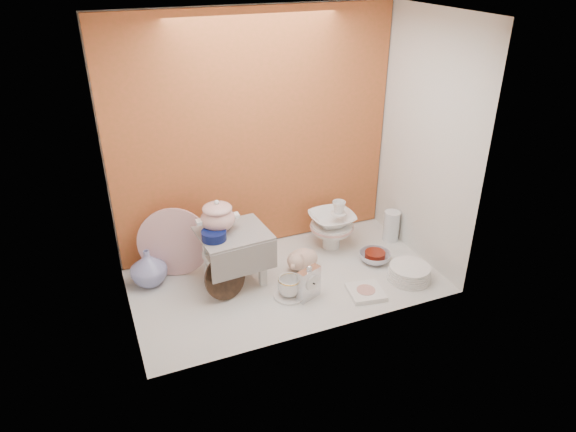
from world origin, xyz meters
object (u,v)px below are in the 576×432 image
Objects in this scene: mantel_clock at (309,282)px; step_stool at (234,257)px; plush_pig at (302,259)px; soup_tureen at (218,216)px; crystal_bowl at (375,257)px; blue_white_vase at (148,267)px; porcelain_tower at (332,225)px; gold_rim_teacup at (290,286)px; dinner_plate_stack at (409,273)px; floral_platter at (174,242)px.

step_stool is at bearing 113.92° from mantel_clock.
plush_pig is at bearing -9.82° from step_stool.
soup_tureen is 1.20× the size of crystal_bowl.
blue_white_vase reaches higher than mantel_clock.
step_stool is 0.28m from soup_tureen.
porcelain_tower reaches higher than mantel_clock.
gold_rim_teacup is at bearing -138.98° from porcelain_tower.
dinner_plate_stack is at bearing -27.09° from mantel_clock.
soup_tureen is at bearing -173.06° from porcelain_tower.
floral_platter is at bearing 140.47° from step_stool.
plush_pig is at bearing 51.35° from mantel_clock.
floral_platter reaches higher than plush_pig.
mantel_clock is at bearing -124.89° from plush_pig.
mantel_clock is at bearing -128.90° from porcelain_tower.
porcelain_tower is (0.47, 0.41, 0.10)m from gold_rim_teacup.
floral_platter is at bearing 117.90° from mantel_clock.
dinner_plate_stack is at bearing -25.17° from floral_platter.
soup_tureen reaches higher than step_stool.
gold_rim_teacup is 0.66m from crystal_bowl.
floral_platter reaches higher than dinner_plate_stack.
crystal_bowl is (1.36, -0.30, -0.08)m from blue_white_vase.
porcelain_tower is at bearing 122.71° from crystal_bowl.
crystal_bowl is 0.35m from porcelain_tower.
step_stool is at bearing -19.35° from blue_white_vase.
blue_white_vase is 1.55m from dinner_plate_stack.
dinner_plate_stack is at bearing -25.74° from step_stool.
plush_pig is 1.82× the size of gold_rim_teacup.
soup_tureen is at bearing 157.71° from dinner_plate_stack.
mantel_clock is 0.64× the size of porcelain_tower.
soup_tureen is 0.55× the size of floral_platter.
blue_white_vase is at bearing 159.18° from dinner_plate_stack.
plush_pig is at bearing 168.88° from crystal_bowl.
gold_rim_teacup reaches higher than crystal_bowl.
plush_pig reaches higher than dinner_plate_stack.
floral_platter reaches higher than mantel_clock.
soup_tureen reaches higher than plush_pig.
soup_tureen is 0.94× the size of plush_pig.
plush_pig is (0.72, -0.26, -0.14)m from floral_platter.
blue_white_vase is 0.84m from gold_rim_teacup.
step_stool is at bearing 131.75° from gold_rim_teacup.
porcelain_tower reaches higher than dinner_plate_stack.
crystal_bowl is at bearing -29.21° from plush_pig.
plush_pig is at bearing -9.89° from soup_tureen.
floral_platter is 1.93× the size of blue_white_vase.
floral_platter is 1.30× the size of porcelain_tower.
plush_pig is at bearing 148.21° from dinner_plate_stack.
plush_pig is 0.65m from dinner_plate_stack.
mantel_clock is 0.12m from gold_rim_teacup.
blue_white_vase is at bearing 126.89° from mantel_clock.
dinner_plate_stack is (0.63, -0.06, -0.06)m from mantel_clock.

